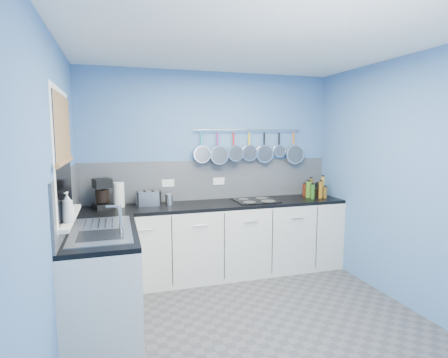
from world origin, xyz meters
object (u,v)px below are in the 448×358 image
paper_towel (119,195)px  coffee_maker (103,194)px  soap_bottle_b (69,209)px  toaster (149,198)px  soap_bottle_a (67,207)px  hob (256,201)px  canister (169,199)px

paper_towel → coffee_maker: (-0.17, -0.06, 0.03)m
soap_bottle_b → toaster: size_ratio=0.67×
soap_bottle_a → toaster: bearing=60.0°
paper_towel → hob: bearing=-4.0°
soap_bottle_b → paper_towel: bearing=71.6°
soap_bottle_a → coffee_maker: bearing=79.8°
soap_bottle_b → coffee_maker: (0.22, 1.12, -0.07)m
paper_towel → hob: 1.65m
paper_towel → toaster: 0.34m
soap_bottle_a → canister: 1.57m
soap_bottle_b → canister: soap_bottle_b is taller
paper_towel → soap_bottle_a: bearing=-107.2°
soap_bottle_b → hob: (2.03, 1.06, -0.23)m
soap_bottle_a → soap_bottle_b: size_ratio=1.39×
soap_bottle_a → paper_towel: size_ratio=0.85×
hob → toaster: bearing=175.2°
paper_towel → coffee_maker: coffee_maker is taller
paper_towel → coffee_maker: size_ratio=0.84×
toaster → canister: 0.24m
paper_towel → canister: paper_towel is taller
soap_bottle_a → coffee_maker: soap_bottle_a is taller
soap_bottle_b → paper_towel: 1.24m
toaster → coffee_maker: bearing=-163.1°
soap_bottle_a → canister: bearing=52.0°
coffee_maker → soap_bottle_b: bearing=-120.6°
soap_bottle_a → soap_bottle_b: (0.00, 0.08, -0.03)m
soap_bottle_a → toaster: 1.46m
soap_bottle_a → soap_bottle_b: bearing=90.0°
paper_towel → hob: paper_towel is taller
toaster → hob: bearing=6.8°
coffee_maker → toaster: coffee_maker is taller
soap_bottle_b → canister: size_ratio=1.33×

